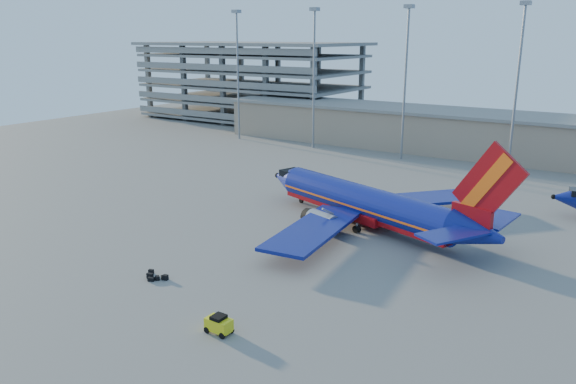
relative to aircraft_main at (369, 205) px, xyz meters
The scene contains 7 objects.
ground 9.63m from the aircraft_main, 141.72° to the right, with size 220.00×220.00×0.00m, color slate.
terminal_building 52.39m from the aircraft_main, 86.97° to the left, with size 122.00×16.00×8.50m.
parking_garage 97.69m from the aircraft_main, 135.37° to the left, with size 62.00×32.00×21.40m.
light_mast_row 42.96m from the aircraft_main, 93.17° to the left, with size 101.60×1.60×28.65m.
aircraft_main is the anchor object (origin of this frame).
baggage_tug 30.70m from the aircraft_main, 87.55° to the right, with size 2.16×1.32×1.54m.
luggage_pile 28.19m from the aircraft_main, 112.30° to the right, with size 2.85×1.73×0.55m.
Camera 1 is at (35.46, -55.71, 23.12)m, focal length 35.00 mm.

